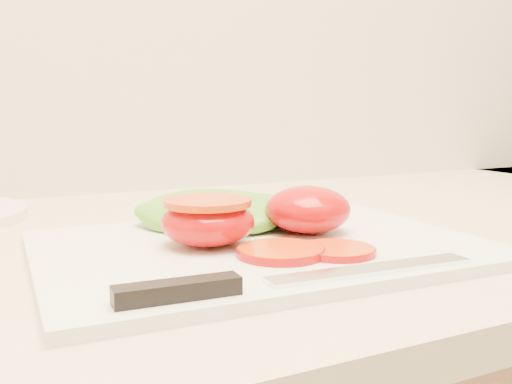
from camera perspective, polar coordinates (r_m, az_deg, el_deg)
name	(u,v)px	position (r m, az deg, el deg)	size (l,w,h in m)	color
cutting_board	(261,247)	(0.52, 0.49, -5.57)	(0.39, 0.28, 0.01)	silver
tomato_half_dome	(308,209)	(0.56, 5.21, -1.73)	(0.08, 0.08, 0.05)	#AF0401
tomato_half_cut	(208,220)	(0.51, -4.84, -2.81)	(0.08, 0.08, 0.04)	#AF0401
tomato_slice_0	(281,252)	(0.48, 2.48, -5.97)	(0.07, 0.07, 0.01)	#D44609
tomato_slice_1	(337,250)	(0.49, 8.10, -5.79)	(0.06, 0.06, 0.01)	#D44609
lettuce_leaf_0	(213,212)	(0.59, -4.36, -2.02)	(0.16, 0.11, 0.03)	#63BB31
lettuce_leaf_1	(254,210)	(0.61, -0.20, -1.85)	(0.12, 0.08, 0.03)	#63BB31
knife	(261,281)	(0.39, 0.54, -8.90)	(0.28, 0.03, 0.01)	silver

